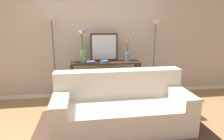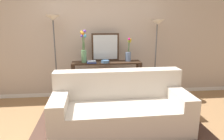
{
  "view_description": "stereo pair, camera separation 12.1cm",
  "coord_description": "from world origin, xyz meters",
  "px_view_note": "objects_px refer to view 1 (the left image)",
  "views": [
    {
      "loc": [
        -0.11,
        -2.48,
        1.64
      ],
      "look_at": [
        0.38,
        0.91,
        0.81
      ],
      "focal_mm": 31.87,
      "sensor_mm": 36.0,
      "label": 1
    },
    {
      "loc": [
        0.01,
        -2.49,
        1.64
      ],
      "look_at": [
        0.38,
        0.91,
        0.81
      ],
      "focal_mm": 31.87,
      "sensor_mm": 36.0,
      "label": 2
    }
  ],
  "objects_px": {
    "vase_short_flowers": "(127,53)",
    "book_stack": "(91,62)",
    "floor_lamp_left": "(52,35)",
    "vase_tall_flowers": "(83,50)",
    "fruit_bowl": "(104,62)",
    "couch": "(121,109)",
    "wall_mirror": "(104,47)",
    "floor_lamp_right": "(155,37)",
    "book_row_under_console": "(85,99)",
    "console_table": "(106,74)"
  },
  "relations": [
    {
      "from": "couch",
      "to": "vase_short_flowers",
      "type": "bearing_deg",
      "value": 73.71
    },
    {
      "from": "wall_mirror",
      "to": "fruit_bowl",
      "type": "xyz_separation_m",
      "value": [
        -0.02,
        -0.23,
        -0.26
      ]
    },
    {
      "from": "fruit_bowl",
      "to": "book_stack",
      "type": "bearing_deg",
      "value": 178.0
    },
    {
      "from": "console_table",
      "to": "floor_lamp_left",
      "type": "height_order",
      "value": "floor_lamp_left"
    },
    {
      "from": "wall_mirror",
      "to": "vase_tall_flowers",
      "type": "xyz_separation_m",
      "value": [
        -0.45,
        -0.13,
        -0.03
      ]
    },
    {
      "from": "vase_short_flowers",
      "to": "book_stack",
      "type": "xyz_separation_m",
      "value": [
        -0.77,
        -0.13,
        -0.15
      ]
    },
    {
      "from": "floor_lamp_left",
      "to": "vase_short_flowers",
      "type": "distance_m",
      "value": 1.53
    },
    {
      "from": "wall_mirror",
      "to": "book_stack",
      "type": "distance_m",
      "value": 0.45
    },
    {
      "from": "console_table",
      "to": "vase_short_flowers",
      "type": "relative_size",
      "value": 2.92
    },
    {
      "from": "floor_lamp_left",
      "to": "vase_short_flowers",
      "type": "bearing_deg",
      "value": 1.15
    },
    {
      "from": "console_table",
      "to": "floor_lamp_left",
      "type": "bearing_deg",
      "value": 179.45
    },
    {
      "from": "couch",
      "to": "floor_lamp_right",
      "type": "xyz_separation_m",
      "value": [
        0.92,
        1.15,
        1.01
      ]
    },
    {
      "from": "couch",
      "to": "console_table",
      "type": "relative_size",
      "value": 1.46
    },
    {
      "from": "floor_lamp_left",
      "to": "floor_lamp_right",
      "type": "xyz_separation_m",
      "value": [
        2.06,
        0.0,
        -0.06
      ]
    },
    {
      "from": "console_table",
      "to": "fruit_bowl",
      "type": "xyz_separation_m",
      "value": [
        -0.04,
        -0.1,
        0.29
      ]
    },
    {
      "from": "couch",
      "to": "wall_mirror",
      "type": "xyz_separation_m",
      "value": [
        -0.13,
        1.27,
        0.81
      ]
    },
    {
      "from": "vase_short_flowers",
      "to": "console_table",
      "type": "bearing_deg",
      "value": -175.11
    },
    {
      "from": "floor_lamp_right",
      "to": "fruit_bowl",
      "type": "height_order",
      "value": "floor_lamp_right"
    },
    {
      "from": "console_table",
      "to": "fruit_bowl",
      "type": "distance_m",
      "value": 0.31
    },
    {
      "from": "vase_short_flowers",
      "to": "book_row_under_console",
      "type": "relative_size",
      "value": 1.73
    },
    {
      "from": "floor_lamp_right",
      "to": "fruit_bowl",
      "type": "distance_m",
      "value": 1.17
    },
    {
      "from": "console_table",
      "to": "fruit_bowl",
      "type": "relative_size",
      "value": 8.74
    },
    {
      "from": "floor_lamp_left",
      "to": "vase_tall_flowers",
      "type": "bearing_deg",
      "value": -0.34
    },
    {
      "from": "vase_tall_flowers",
      "to": "book_stack",
      "type": "distance_m",
      "value": 0.29
    },
    {
      "from": "vase_short_flowers",
      "to": "book_row_under_console",
      "type": "height_order",
      "value": "vase_short_flowers"
    },
    {
      "from": "couch",
      "to": "vase_tall_flowers",
      "type": "relative_size",
      "value": 3.19
    },
    {
      "from": "vase_tall_flowers",
      "to": "fruit_bowl",
      "type": "height_order",
      "value": "vase_tall_flowers"
    },
    {
      "from": "floor_lamp_right",
      "to": "vase_tall_flowers",
      "type": "height_order",
      "value": "floor_lamp_right"
    },
    {
      "from": "book_stack",
      "to": "book_row_under_console",
      "type": "height_order",
      "value": "book_stack"
    },
    {
      "from": "vase_short_flowers",
      "to": "book_row_under_console",
      "type": "bearing_deg",
      "value": -177.5
    },
    {
      "from": "console_table",
      "to": "vase_short_flowers",
      "type": "distance_m",
      "value": 0.64
    },
    {
      "from": "couch",
      "to": "book_row_under_console",
      "type": "height_order",
      "value": "couch"
    },
    {
      "from": "vase_tall_flowers",
      "to": "fruit_bowl",
      "type": "xyz_separation_m",
      "value": [
        0.42,
        -0.1,
        -0.23
      ]
    },
    {
      "from": "floor_lamp_right",
      "to": "vase_short_flowers",
      "type": "distance_m",
      "value": 0.66
    },
    {
      "from": "floor_lamp_left",
      "to": "book_stack",
      "type": "height_order",
      "value": "floor_lamp_left"
    },
    {
      "from": "vase_tall_flowers",
      "to": "vase_short_flowers",
      "type": "relative_size",
      "value": 1.34
    },
    {
      "from": "book_stack",
      "to": "vase_short_flowers",
      "type": "bearing_deg",
      "value": 9.33
    },
    {
      "from": "vase_tall_flowers",
      "to": "couch",
      "type": "bearing_deg",
      "value": -63.32
    },
    {
      "from": "wall_mirror",
      "to": "book_row_under_console",
      "type": "height_order",
      "value": "wall_mirror"
    },
    {
      "from": "floor_lamp_left",
      "to": "fruit_bowl",
      "type": "relative_size",
      "value": 10.87
    },
    {
      "from": "couch",
      "to": "wall_mirror",
      "type": "bearing_deg",
      "value": 95.81
    },
    {
      "from": "floor_lamp_left",
      "to": "vase_tall_flowers",
      "type": "relative_size",
      "value": 2.71
    },
    {
      "from": "couch",
      "to": "floor_lamp_left",
      "type": "bearing_deg",
      "value": 134.78
    },
    {
      "from": "floor_lamp_right",
      "to": "book_stack",
      "type": "height_order",
      "value": "floor_lamp_right"
    },
    {
      "from": "floor_lamp_left",
      "to": "vase_short_flowers",
      "type": "relative_size",
      "value": 3.63
    },
    {
      "from": "vase_short_flowers",
      "to": "book_stack",
      "type": "bearing_deg",
      "value": -170.67
    },
    {
      "from": "console_table",
      "to": "wall_mirror",
      "type": "xyz_separation_m",
      "value": [
        -0.01,
        0.13,
        0.55
      ]
    },
    {
      "from": "console_table",
      "to": "wall_mirror",
      "type": "bearing_deg",
      "value": 94.76
    },
    {
      "from": "floor_lamp_left",
      "to": "book_stack",
      "type": "bearing_deg",
      "value": -7.65
    },
    {
      "from": "couch",
      "to": "wall_mirror",
      "type": "relative_size",
      "value": 3.62
    }
  ]
}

